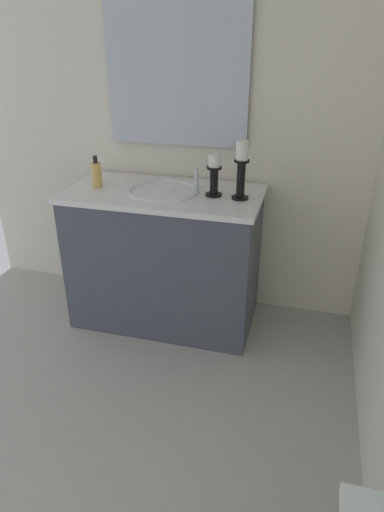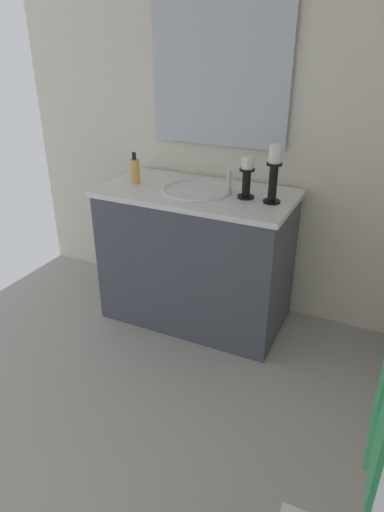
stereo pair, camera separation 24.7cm
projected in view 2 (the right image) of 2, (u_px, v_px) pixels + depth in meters
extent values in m
cube|color=#B2ADA3|center=(85.00, 419.00, 2.12)|extent=(2.67, 2.52, 0.02)
cube|color=silver|center=(204.00, 108.00, 2.64)|extent=(0.04, 2.52, 2.45)
cube|color=#474C56|center=(196.00, 259.00, 2.71)|extent=(0.55, 1.07, 0.80)
cube|color=white|center=(197.00, 193.00, 2.52)|extent=(0.58, 1.10, 0.03)
sphere|color=black|center=(128.00, 232.00, 2.98)|extent=(0.02, 0.02, 0.02)
sphere|color=black|center=(111.00, 243.00, 2.82)|extent=(0.02, 0.02, 0.02)
ellipsoid|color=white|center=(197.00, 199.00, 2.54)|extent=(0.38, 0.30, 0.11)
torus|color=white|center=(197.00, 190.00, 2.51)|extent=(0.40, 0.40, 0.02)
cylinder|color=silver|center=(229.00, 183.00, 2.41)|extent=(0.02, 0.02, 0.14)
cube|color=silver|center=(219.00, 63.00, 2.46)|extent=(0.02, 0.82, 0.89)
cylinder|color=black|center=(271.00, 201.00, 2.33)|extent=(0.09, 0.09, 0.01)
cylinder|color=black|center=(273.00, 184.00, 2.29)|extent=(0.04, 0.04, 0.20)
cylinder|color=black|center=(275.00, 164.00, 2.25)|extent=(0.08, 0.08, 0.01)
cylinder|color=white|center=(275.00, 153.00, 2.22)|extent=(0.06, 0.06, 0.09)
cylinder|color=black|center=(246.00, 197.00, 2.40)|extent=(0.09, 0.09, 0.01)
cylinder|color=black|center=(246.00, 184.00, 2.37)|extent=(0.04, 0.04, 0.15)
cylinder|color=black|center=(247.00, 170.00, 2.34)|extent=(0.08, 0.08, 0.01)
cylinder|color=white|center=(248.00, 162.00, 2.32)|extent=(0.06, 0.06, 0.06)
cylinder|color=#E5B259|center=(135.00, 171.00, 2.61)|extent=(0.06, 0.06, 0.14)
cylinder|color=black|center=(134.00, 156.00, 2.57)|extent=(0.02, 0.02, 0.04)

